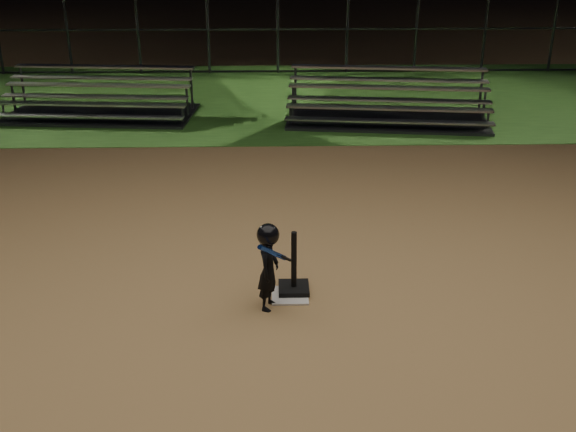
{
  "coord_description": "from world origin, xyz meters",
  "views": [
    {
      "loc": [
        -0.21,
        -7.55,
        4.39
      ],
      "look_at": [
        0.0,
        1.0,
        0.65
      ],
      "focal_mm": 43.73,
      "sensor_mm": 36.0,
      "label": 1
    }
  ],
  "objects_px": {
    "home_plate": "(290,295)",
    "bleacher_left": "(100,107)",
    "batting_tee": "(294,280)",
    "bleacher_right": "(387,111)",
    "child_batter": "(269,264)"
  },
  "relations": [
    {
      "from": "bleacher_left",
      "to": "bleacher_right",
      "type": "xyz_separation_m",
      "value": [
        6.57,
        -0.55,
        0.01
      ]
    },
    {
      "from": "home_plate",
      "to": "batting_tee",
      "type": "bearing_deg",
      "value": 65.78
    },
    {
      "from": "child_batter",
      "to": "bleacher_left",
      "type": "xyz_separation_m",
      "value": [
        -3.91,
        8.62,
        -0.37
      ]
    },
    {
      "from": "batting_tee",
      "to": "child_batter",
      "type": "bearing_deg",
      "value": -130.59
    },
    {
      "from": "batting_tee",
      "to": "bleacher_left",
      "type": "height_order",
      "value": "bleacher_left"
    },
    {
      "from": "home_plate",
      "to": "batting_tee",
      "type": "xyz_separation_m",
      "value": [
        0.05,
        0.11,
        0.16
      ]
    },
    {
      "from": "batting_tee",
      "to": "bleacher_right",
      "type": "bearing_deg",
      "value": 73.01
    },
    {
      "from": "batting_tee",
      "to": "bleacher_right",
      "type": "height_order",
      "value": "bleacher_right"
    },
    {
      "from": "home_plate",
      "to": "bleacher_left",
      "type": "height_order",
      "value": "bleacher_left"
    },
    {
      "from": "home_plate",
      "to": "child_batter",
      "type": "relative_size",
      "value": 0.41
    },
    {
      "from": "home_plate",
      "to": "child_batter",
      "type": "bearing_deg",
      "value": -136.2
    },
    {
      "from": "bleacher_right",
      "to": "child_batter",
      "type": "bearing_deg",
      "value": -101.32
    },
    {
      "from": "batting_tee",
      "to": "bleacher_left",
      "type": "relative_size",
      "value": 0.18
    },
    {
      "from": "child_batter",
      "to": "bleacher_right",
      "type": "height_order",
      "value": "child_batter"
    },
    {
      "from": "home_plate",
      "to": "bleacher_right",
      "type": "bearing_deg",
      "value": 72.9
    }
  ]
}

